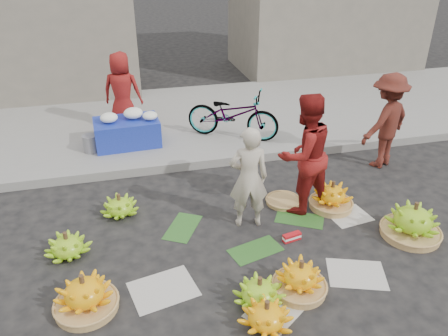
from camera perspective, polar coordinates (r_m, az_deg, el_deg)
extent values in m
plane|color=black|center=(5.72, 4.48, -9.29)|extent=(80.00, 80.00, 0.00)
cube|color=gray|center=(7.48, -0.75, 1.07)|extent=(40.00, 0.25, 0.15)
cube|color=gray|center=(9.36, -3.78, 6.61)|extent=(40.00, 4.00, 0.12)
cylinder|color=#AA7F47|center=(4.99, -17.48, -16.74)|extent=(0.65, 0.65, 0.09)
cylinder|color=#442E1B|center=(4.76, -18.08, -13.76)|extent=(0.05, 0.05, 0.12)
cylinder|color=#442E1B|center=(4.48, 5.63, -17.51)|extent=(0.05, 0.05, 0.12)
cylinder|color=#442E1B|center=(4.70, 4.70, -14.65)|extent=(0.05, 0.05, 0.12)
cylinder|color=#AA7F47|center=(5.03, 9.78, -15.12)|extent=(0.59, 0.59, 0.09)
cylinder|color=#442E1B|center=(4.83, 10.08, -12.42)|extent=(0.05, 0.05, 0.12)
cylinder|color=#AA7F47|center=(6.24, 23.13, -7.74)|extent=(0.75, 0.75, 0.09)
cylinder|color=#442E1B|center=(6.03, 23.82, -4.66)|extent=(0.05, 0.05, 0.12)
cylinder|color=#AA7F47|center=(6.49, 13.76, -4.65)|extent=(0.60, 0.60, 0.09)
cylinder|color=#442E1B|center=(6.32, 14.08, -2.19)|extent=(0.05, 0.05, 0.12)
cylinder|color=#442E1B|center=(5.62, -20.00, -8.44)|extent=(0.05, 0.05, 0.12)
cylinder|color=#442E1B|center=(6.20, -13.60, -3.84)|extent=(0.05, 0.05, 0.12)
cylinder|color=#AA7F47|center=(6.47, 7.71, -4.31)|extent=(0.59, 0.59, 0.06)
cube|color=red|center=(5.72, 8.86, -8.88)|extent=(0.25, 0.12, 0.10)
imported|color=beige|center=(5.62, 3.23, -1.33)|extent=(0.56, 0.41, 1.41)
imported|color=maroon|center=(5.99, 10.42, 1.77)|extent=(0.98, 0.86, 1.71)
imported|color=maroon|center=(7.64, 20.39, 5.77)|extent=(1.18, 0.96, 1.59)
cube|color=#18299E|center=(8.04, -12.53, 4.58)|extent=(1.16, 0.77, 0.47)
ellipsoid|color=white|center=(7.88, -14.79, 6.32)|extent=(0.30, 0.30, 0.17)
ellipsoid|color=white|center=(7.97, -11.77, 6.98)|extent=(0.34, 0.34, 0.19)
ellipsoid|color=white|center=(7.86, -9.64, 6.71)|extent=(0.26, 0.26, 0.14)
cylinder|color=slate|center=(7.96, -17.00, 3.09)|extent=(0.27, 0.27, 0.30)
imported|color=maroon|center=(8.62, -13.16, 9.73)|extent=(0.84, 0.67, 1.49)
imported|color=gray|center=(8.07, 1.14, 7.04)|extent=(1.40, 1.80, 0.91)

